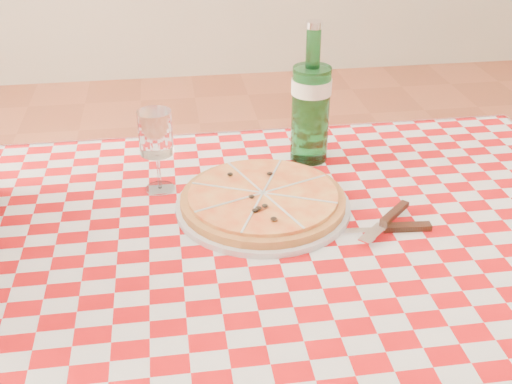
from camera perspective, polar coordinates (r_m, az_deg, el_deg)
dining_table at (r=1.15m, az=1.44°, el=-8.28°), size 1.20×0.80×0.75m
tablecloth at (r=1.09m, az=1.50°, el=-4.38°), size 1.30×0.90×0.01m
pizza_plate at (r=1.17m, az=0.62°, el=-0.61°), size 0.42×0.42×0.04m
water_bottle at (r=1.30m, az=4.93°, el=8.72°), size 0.10×0.10×0.29m
wine_glass at (r=1.22m, az=-8.79°, el=3.57°), size 0.06×0.06×0.16m
cutlery at (r=1.13m, az=11.21°, el=-2.92°), size 0.27×0.25×0.02m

